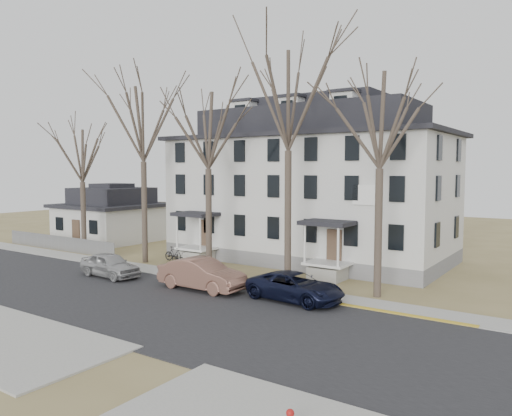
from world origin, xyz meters
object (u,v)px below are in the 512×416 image
Objects in this scene: small_house at (112,217)px; tree_mid_right at (381,113)px; bicycle_right at (175,255)px; boarding_house at (309,187)px; tree_bungalow at (82,152)px; tree_mid_left at (208,125)px; tree_far_left at (143,118)px; tree_center at (288,93)px; car_silver at (110,265)px; car_navy at (295,288)px; bicycle_left at (178,258)px; car_tan at (202,275)px.

small_house is 0.68× the size of tree_mid_right.
boarding_house is at bearing -52.40° from bicycle_right.
tree_mid_left is at bearing 0.00° from tree_bungalow.
tree_far_left reaches higher than small_house.
boarding_house is 11.14m from bicycle_right.
tree_mid_left is at bearing -110.20° from boarding_house.
tree_mid_right is 24.54m from tree_bungalow.
tree_center is 1.15× the size of tree_mid_right.
tree_center is 19.23m from tree_bungalow.
car_silver is at bearing -40.28° from small_house.
car_navy is (8.39, -3.26, -8.89)m from tree_mid_left.
car_silver is (2.02, -4.83, -9.59)m from tree_far_left.
bicycle_left is at bearing 4.11° from tree_bungalow.
tree_center is at bearing -102.60° from bicycle_right.
tree_mid_left is 10.08m from car_tan.
tree_mid_left reaches higher than boarding_house.
boarding_house reaches higher than bicycle_right.
bicycle_right is (-12.74, 4.59, -0.18)m from car_navy.
tree_bungalow reaches higher than car_silver.
tree_far_left is at bearing 0.00° from tree_bungalow.
small_house is at bearing 122.84° from tree_bungalow.
tree_bungalow is at bearing 64.96° from car_silver.
tree_bungalow is 2.45× the size of car_silver.
small_house is 13.66m from bicycle_right.
car_silver is 2.61× the size of bicycle_left.
tree_mid_left is 2.90× the size of car_silver.
tree_bungalow is at bearing 75.41° from car_tan.
tree_far_left is at bearing 180.00° from tree_mid_left.
car_navy is at bearing -81.28° from car_tan.
tree_mid_left reaches higher than small_house.
tree_bungalow reaches higher than car_tan.
tree_mid_right reaches higher than boarding_house.
tree_mid_left is 0.87× the size of tree_center.
car_silver is at bearing -67.36° from tree_far_left.
car_silver is (-9.98, -4.83, -10.34)m from tree_center.
tree_far_left is 1.08× the size of tree_mid_left.
tree_mid_right is at bearing -12.27° from small_house.
car_tan reaches higher than bicycle_left.
tree_center is 14.22m from bicycle_left.
bicycle_left is (13.59, -5.51, -1.81)m from small_house.
tree_mid_right reaches higher than tree_bungalow.
small_house is at bearing 164.92° from tree_center.
car_silver is (-15.48, -4.83, -8.85)m from tree_mid_right.
tree_mid_right reaches higher than bicycle_left.
tree_mid_left is at bearing 35.05° from car_tan.
small_house is at bearing 62.53° from car_tan.
tree_far_left is 10.04m from bicycle_right.
tree_mid_right is 2.48× the size of car_navy.
boarding_house is 9.66m from tree_mid_left.
tree_center is 11.13m from car_navy.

